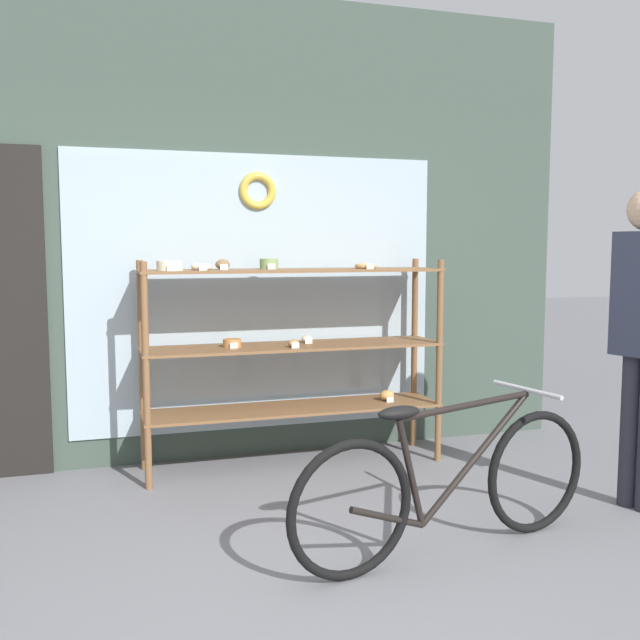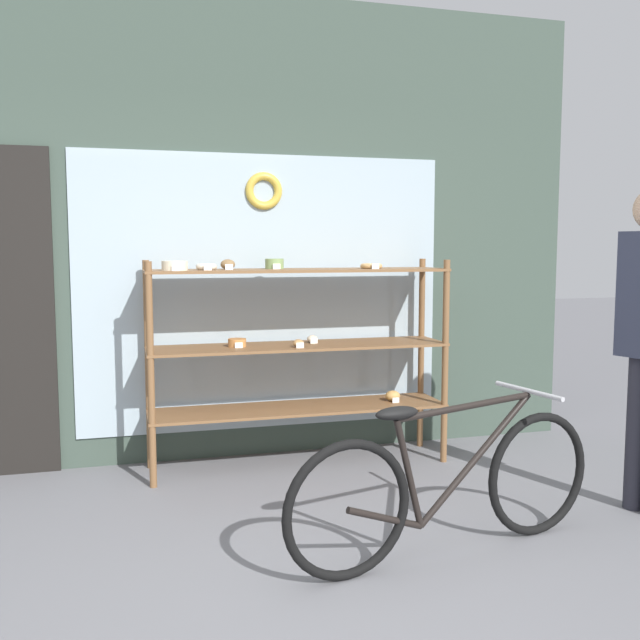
{
  "view_description": "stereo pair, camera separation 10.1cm",
  "coord_description": "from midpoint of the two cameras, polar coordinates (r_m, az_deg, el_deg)",
  "views": [
    {
      "loc": [
        -0.86,
        -2.47,
        1.47
      ],
      "look_at": [
        0.18,
        0.88,
        1.11
      ],
      "focal_mm": 40.0,
      "sensor_mm": 36.0,
      "label": 1
    },
    {
      "loc": [
        -0.76,
        -2.5,
        1.47
      ],
      "look_at": [
        0.18,
        0.88,
        1.11
      ],
      "focal_mm": 40.0,
      "sensor_mm": 36.0,
      "label": 2
    }
  ],
  "objects": [
    {
      "name": "bicycle",
      "position": [
        3.52,
        11.09,
        -12.86
      ],
      "size": [
        1.72,
        0.51,
        0.77
      ],
      "rotation": [
        0.0,
        0.0,
        0.2
      ],
      "color": "black",
      "rests_on": "ground_plane"
    },
    {
      "name": "display_case",
      "position": [
        4.73,
        -1.36,
        -1.69
      ],
      "size": [
        1.99,
        0.45,
        1.39
      ],
      "color": "brown",
      "rests_on": "ground_plane"
    },
    {
      "name": "ground_plane",
      "position": [
        3.0,
        2.31,
        -23.52
      ],
      "size": [
        30.0,
        30.0,
        0.0
      ],
      "primitive_type": "plane",
      "color": "slate"
    },
    {
      "name": "storefront_facade",
      "position": [
        4.97,
        -6.86,
        6.68
      ],
      "size": [
        5.07,
        0.13,
        3.17
      ],
      "color": "#3D4C42",
      "rests_on": "ground_plane"
    }
  ]
}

